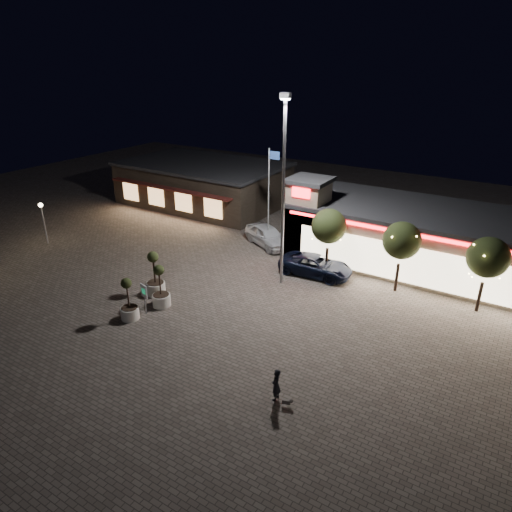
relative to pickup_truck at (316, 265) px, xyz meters
The scene contains 17 objects.
ground 10.95m from the pickup_truck, 108.47° to the right, with size 90.00×90.00×0.00m, color #60564E.
retail_building 8.28m from the pickup_truck, 42.05° to the left, with size 20.40×8.40×6.10m.
restaurant_building 19.98m from the pickup_truck, 151.17° to the left, with size 16.40×11.00×4.30m.
floodlight_pole 6.89m from the pickup_truck, 121.71° to the right, with size 0.60×0.40×12.38m.
flagpole 7.21m from the pickup_truck, 153.84° to the left, with size 0.95×0.10×8.00m.
lamp_post_west 22.45m from the pickup_truck, 163.48° to the right, with size 0.36×0.36×3.48m.
string_tree_a 2.96m from the pickup_truck, 49.71° to the left, with size 2.42×2.42×4.79m.
string_tree_b 6.26m from the pickup_truck, ahead, with size 2.42×2.42×4.79m.
string_tree_c 10.93m from the pickup_truck, ahead, with size 2.42×2.42×4.79m.
pickup_truck is the anchor object (origin of this frame).
white_sedan 6.44m from the pickup_truck, 152.63° to the left, with size 1.97×4.88×1.66m, color silver.
pedestrian 13.31m from the pickup_truck, 72.42° to the right, with size 0.59×0.38×1.61m, color black.
dog 13.66m from the pickup_truck, 69.82° to the right, with size 0.51×0.30×0.28m.
planter_left 11.13m from the pickup_truck, 132.98° to the right, with size 1.23×1.23×3.01m.
planter_mid 13.09m from the pickup_truck, 121.05° to the right, with size 1.08×1.08×2.66m.
planter_right 11.01m from the pickup_truck, 124.46° to the right, with size 1.13×1.13×2.78m.
valet_sign 12.13m from the pickup_truck, 121.77° to the right, with size 0.63×0.21×1.94m.
Camera 1 is at (15.38, -16.66, 14.27)m, focal length 32.00 mm.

